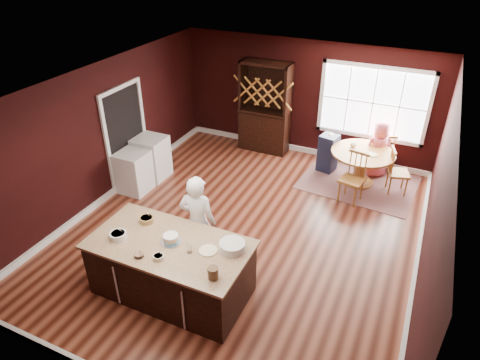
% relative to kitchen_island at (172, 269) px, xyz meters
% --- Properties ---
extents(room_shell, '(7.00, 7.00, 7.00)m').
position_rel_kitchen_island_xyz_m(room_shell, '(0.35, 1.86, 0.91)').
color(room_shell, brown).
rests_on(room_shell, ground).
extents(window, '(2.36, 0.10, 1.66)m').
position_rel_kitchen_island_xyz_m(window, '(1.85, 5.33, 1.06)').
color(window, white).
rests_on(window, room_shell).
extents(doorway, '(0.08, 1.26, 2.13)m').
position_rel_kitchen_island_xyz_m(doorway, '(-2.62, 2.46, 0.59)').
color(doorway, white).
rests_on(doorway, room_shell).
extents(kitchen_island, '(2.33, 1.22, 0.92)m').
position_rel_kitchen_island_xyz_m(kitchen_island, '(0.00, 0.00, 0.00)').
color(kitchen_island, black).
rests_on(kitchen_island, ground).
extents(dining_table, '(1.32, 1.32, 0.75)m').
position_rel_kitchen_island_xyz_m(dining_table, '(1.92, 4.40, 0.10)').
color(dining_table, brown).
rests_on(dining_table, ground).
extents(baker, '(0.65, 0.48, 1.65)m').
position_rel_kitchen_island_xyz_m(baker, '(0.06, 0.72, 0.39)').
color(baker, white).
rests_on(baker, ground).
extents(layer_cake, '(0.31, 0.31, 0.12)m').
position_rel_kitchen_island_xyz_m(layer_cake, '(0.02, 0.04, 0.54)').
color(layer_cake, white).
rests_on(layer_cake, kitchen_island).
extents(bowl_blue, '(0.24, 0.24, 0.09)m').
position_rel_kitchen_island_xyz_m(bowl_blue, '(-0.73, -0.20, 0.53)').
color(bowl_blue, silver).
rests_on(bowl_blue, kitchen_island).
extents(bowl_yellow, '(0.22, 0.22, 0.08)m').
position_rel_kitchen_island_xyz_m(bowl_yellow, '(-0.59, 0.30, 0.52)').
color(bowl_yellow, olive).
rests_on(bowl_yellow, kitchen_island).
extents(bowl_pink, '(0.13, 0.13, 0.05)m').
position_rel_kitchen_island_xyz_m(bowl_pink, '(-0.21, -0.41, 0.51)').
color(bowl_pink, silver).
rests_on(bowl_pink, kitchen_island).
extents(bowl_olive, '(0.15, 0.15, 0.06)m').
position_rel_kitchen_island_xyz_m(bowl_olive, '(0.05, -0.33, 0.51)').
color(bowl_olive, beige).
rests_on(bowl_olive, kitchen_island).
extents(drinking_glass, '(0.08, 0.08, 0.16)m').
position_rel_kitchen_island_xyz_m(drinking_glass, '(0.36, -0.04, 0.56)').
color(drinking_glass, white).
rests_on(drinking_glass, kitchen_island).
extents(dinner_plate, '(0.26, 0.26, 0.02)m').
position_rel_kitchen_island_xyz_m(dinner_plate, '(0.59, 0.09, 0.49)').
color(dinner_plate, beige).
rests_on(dinner_plate, kitchen_island).
extents(white_tub, '(0.36, 0.36, 0.12)m').
position_rel_kitchen_island_xyz_m(white_tub, '(0.88, 0.25, 0.54)').
color(white_tub, silver).
rests_on(white_tub, kitchen_island).
extents(stoneware_crock, '(0.14, 0.14, 0.17)m').
position_rel_kitchen_island_xyz_m(stoneware_crock, '(0.90, -0.35, 0.56)').
color(stoneware_crock, brown).
rests_on(stoneware_crock, kitchen_island).
extents(toy_figurine, '(0.04, 0.04, 0.07)m').
position_rel_kitchen_island_xyz_m(toy_figurine, '(0.78, -0.25, 0.52)').
color(toy_figurine, yellow).
rests_on(toy_figurine, kitchen_island).
extents(rug, '(2.48, 1.99, 0.01)m').
position_rel_kitchen_island_xyz_m(rug, '(1.92, 4.40, -0.43)').
color(rug, brown).
rests_on(rug, ground).
extents(chair_east, '(0.51, 0.52, 1.00)m').
position_rel_kitchen_island_xyz_m(chair_east, '(2.69, 4.35, 0.06)').
color(chair_east, brown).
rests_on(chair_east, ground).
extents(chair_south, '(0.52, 0.50, 1.05)m').
position_rel_kitchen_island_xyz_m(chair_south, '(1.89, 3.62, 0.09)').
color(chair_south, brown).
rests_on(chair_south, ground).
extents(chair_north, '(0.49, 0.48, 0.94)m').
position_rel_kitchen_island_xyz_m(chair_north, '(2.27, 5.20, 0.03)').
color(chair_north, brown).
rests_on(chair_north, ground).
extents(seated_woman, '(0.74, 0.68, 1.27)m').
position_rel_kitchen_island_xyz_m(seated_woman, '(2.17, 4.91, 0.20)').
color(seated_woman, '#DC5B69').
rests_on(seated_woman, ground).
extents(high_chair, '(0.43, 0.43, 0.90)m').
position_rel_kitchen_island_xyz_m(high_chair, '(1.13, 4.67, 0.01)').
color(high_chair, '#151834').
rests_on(high_chair, ground).
extents(toddler, '(0.18, 0.14, 0.26)m').
position_rel_kitchen_island_xyz_m(toddler, '(1.17, 4.75, 0.37)').
color(toddler, '#8CA5BF').
rests_on(toddler, high_chair).
extents(table_plate, '(0.20, 0.20, 0.02)m').
position_rel_kitchen_island_xyz_m(table_plate, '(2.12, 4.35, 0.32)').
color(table_plate, beige).
rests_on(table_plate, dining_table).
extents(table_cup, '(0.15, 0.15, 0.10)m').
position_rel_kitchen_island_xyz_m(table_cup, '(1.68, 4.53, 0.36)').
color(table_cup, white).
rests_on(table_cup, dining_table).
extents(hutch, '(1.19, 0.50, 2.18)m').
position_rel_kitchen_island_xyz_m(hutch, '(-0.57, 5.08, 0.65)').
color(hutch, '#321E0F').
rests_on(hutch, ground).
extents(washer, '(0.60, 0.58, 0.87)m').
position_rel_kitchen_island_xyz_m(washer, '(-2.29, 2.14, -0.00)').
color(washer, white).
rests_on(washer, ground).
extents(dryer, '(0.64, 0.62, 0.93)m').
position_rel_kitchen_island_xyz_m(dryer, '(-2.29, 2.78, 0.03)').
color(dryer, white).
rests_on(dryer, ground).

